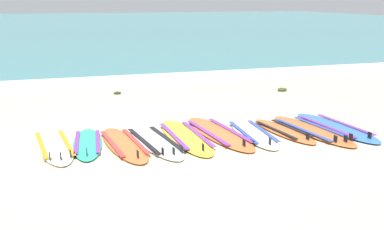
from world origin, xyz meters
TOP-DOWN VIEW (x-y plane):
  - ground_plane at (0.00, 0.00)m, footprint 80.00×80.00m
  - sea at (0.00, 35.73)m, footprint 80.00×60.00m
  - wave_foam_strip at (0.00, 6.40)m, footprint 80.00×1.33m
  - surfboard_0 at (-2.13, 0.29)m, footprint 0.71×2.29m
  - surfboard_1 at (-1.58, 0.24)m, footprint 0.72×1.99m
  - surfboard_2 at (-1.00, 0.01)m, footprint 0.71×2.28m
  - surfboard_3 at (-0.46, 0.01)m, footprint 0.79×2.37m
  - surfboard_4 at (0.14, 0.13)m, footprint 0.65×2.50m
  - surfboard_5 at (0.79, 0.17)m, footprint 0.81×2.58m
  - surfboard_6 at (1.38, -0.03)m, footprint 0.74×2.21m
  - surfboard_7 at (2.00, -0.06)m, footprint 0.65×1.95m
  - surfboard_8 at (2.52, -0.20)m, footprint 0.81×2.45m
  - surfboard_9 at (3.08, -0.13)m, footprint 0.75×2.46m
  - seaweed_clump_near_shoreline at (3.97, 3.69)m, footprint 0.27×0.21m
  - seaweed_clump_mid_sand at (-0.32, 4.64)m, footprint 0.20×0.16m

SIDE VIEW (x-z plane):
  - ground_plane at x=0.00m, z-range 0.00..0.00m
  - seaweed_clump_mid_sand at x=-0.32m, z-range 0.00..0.07m
  - surfboard_5 at x=0.79m, z-range -0.05..0.13m
  - surfboard_4 at x=0.14m, z-range -0.05..0.13m
  - surfboard_9 at x=3.08m, z-range -0.05..0.13m
  - surfboard_2 at x=-1.00m, z-range -0.05..0.13m
  - surfboard_6 at x=1.38m, z-range -0.05..0.13m
  - surfboard_1 at x=-1.58m, z-range -0.05..0.13m
  - surfboard_7 at x=2.00m, z-range -0.05..0.13m
  - surfboard_8 at x=2.52m, z-range -0.05..0.13m
  - surfboard_3 at x=-0.46m, z-range -0.05..0.13m
  - surfboard_0 at x=-2.13m, z-range -0.05..0.13m
  - seaweed_clump_near_shoreline at x=3.97m, z-range 0.00..0.09m
  - sea at x=0.00m, z-range 0.00..0.10m
  - wave_foam_strip at x=0.00m, z-range 0.00..0.11m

